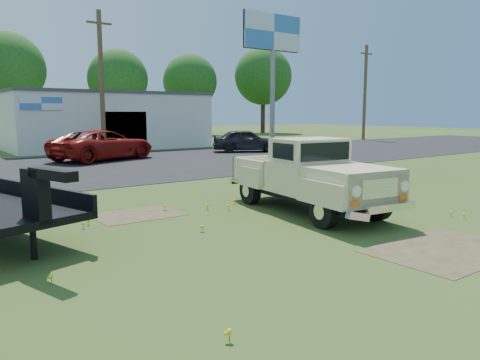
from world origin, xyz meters
The scene contains 15 objects.
ground centered at (0.00, 0.00, 0.00)m, with size 140.00×140.00×0.00m, color #334917.
asphalt_lot centered at (0.00, 15.00, 0.00)m, with size 90.00×14.00×0.02m, color black.
dirt_patch_a centered at (1.50, -3.00, 0.00)m, with size 3.00×2.00×0.01m, color #463D25.
dirt_patch_b centered at (-2.00, 3.50, 0.00)m, with size 2.20×1.60×0.01m, color #463D25.
commercial_building centered at (6.00, 26.99, 2.10)m, with size 14.20×8.20×4.15m.
billboard centered at (20.00, 24.04, 8.54)m, with size 6.10×0.45×11.05m.
utility_pole_mid centered at (4.00, 22.00, 4.60)m, with size 1.60×0.30×9.00m.
utility_pole_east centered at (30.00, 22.00, 4.60)m, with size 1.60×0.30×9.00m.
treeline_d centered at (2.00, 40.50, 6.62)m, with size 6.72×6.72×10.00m.
treeline_e centered at (12.00, 39.00, 5.98)m, with size 6.08×6.08×9.04m.
treeline_f centered at (22.00, 41.50, 6.30)m, with size 6.40×6.40×9.52m.
treeline_g centered at (32.00, 40.00, 7.25)m, with size 7.36×7.36×10.95m.
vintage_pickup_truck centered at (1.89, 1.17, 0.99)m, with size 2.12×5.46×1.98m, color beige, non-canonical shape.
red_pickup centered at (2.38, 17.74, 0.83)m, with size 2.77×6.00×1.67m, color maroon.
dark_sedan centered at (12.13, 17.45, 0.76)m, with size 1.80×4.47×1.52m, color black.
Camera 1 is at (-6.95, -7.69, 2.65)m, focal length 35.00 mm.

